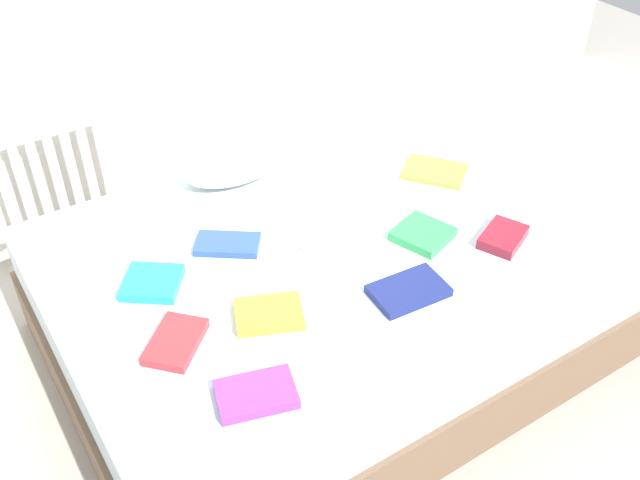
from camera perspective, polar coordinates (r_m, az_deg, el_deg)
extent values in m
plane|color=#9E998E|center=(2.95, 0.53, -7.84)|extent=(8.00, 8.00, 0.00)
cube|color=brown|center=(2.85, 0.55, -5.89)|extent=(2.00, 1.50, 0.28)
cube|color=silver|center=(2.68, 0.58, -2.06)|extent=(1.96, 1.46, 0.22)
cylinder|color=white|center=(3.41, -23.61, 3.59)|extent=(0.04, 0.04, 0.48)
cylinder|color=white|center=(3.41, -22.45, 4.00)|extent=(0.04, 0.04, 0.48)
cylinder|color=white|center=(3.42, -21.30, 4.40)|extent=(0.04, 0.04, 0.48)
cylinder|color=white|center=(3.43, -20.15, 4.80)|extent=(0.04, 0.04, 0.48)
cylinder|color=white|center=(3.44, -19.00, 5.20)|extent=(0.04, 0.04, 0.48)
cylinder|color=white|center=(3.45, -17.86, 5.59)|extent=(0.04, 0.04, 0.48)
cylinder|color=white|center=(3.47, -16.73, 5.98)|extent=(0.04, 0.04, 0.48)
cube|color=white|center=(3.31, -22.17, 7.58)|extent=(0.63, 0.04, 0.04)
cube|color=white|center=(3.54, -20.49, 1.43)|extent=(0.63, 0.04, 0.04)
ellipsoid|color=white|center=(2.95, -6.75, 6.19)|extent=(0.45, 0.26, 0.15)
cube|color=#8CC638|center=(3.02, 9.05, 5.39)|extent=(0.30, 0.31, 0.02)
cube|color=purple|center=(2.10, -5.07, -12.05)|extent=(0.26, 0.20, 0.03)
cube|color=red|center=(2.27, -11.36, -7.89)|extent=(0.25, 0.25, 0.03)
cube|color=navy|center=(2.41, 7.02, -4.00)|extent=(0.26, 0.18, 0.03)
cube|color=white|center=(2.59, 0.90, -0.21)|extent=(0.21, 0.18, 0.04)
cube|color=maroon|center=(2.69, 14.29, 0.23)|extent=(0.22, 0.20, 0.04)
cube|color=teal|center=(2.49, -13.14, -3.30)|extent=(0.25, 0.25, 0.03)
cube|color=yellow|center=(2.32, -4.07, -5.86)|extent=(0.26, 0.23, 0.03)
cube|color=#2847B7|center=(2.61, -7.33, -0.33)|extent=(0.26, 0.24, 0.03)
cube|color=green|center=(2.65, 8.14, 0.46)|extent=(0.23, 0.23, 0.03)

